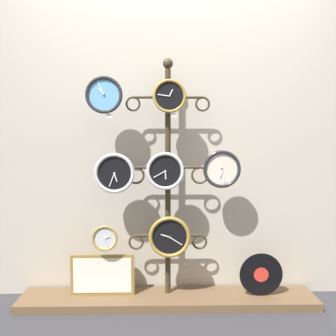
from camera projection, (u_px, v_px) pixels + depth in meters
The scene contains 15 objects.
ground_plane at pixel (169, 326), 2.59m from camera, with size 12.00×12.00×0.00m, color #333338.
shop_wall at pixel (167, 117), 3.04m from camera, with size 4.40×0.04×2.80m.
low_shelf at pixel (168, 299), 2.94m from camera, with size 2.20×0.36×0.06m.
display_stand at pixel (168, 223), 2.95m from camera, with size 0.62×0.42×1.81m.
clock_top_left at pixel (104, 95), 2.78m from camera, with size 0.27×0.04×0.27m.
clock_top_center at pixel (169, 96), 2.79m from camera, with size 0.24×0.04×0.24m.
clock_middle_left at pixel (114, 173), 2.82m from camera, with size 0.29×0.04×0.29m.
clock_middle_center at pixel (165, 171), 2.80m from camera, with size 0.27×0.04×0.27m.
clock_middle_right at pixel (222, 169), 2.84m from camera, with size 0.27×0.04×0.27m.
clock_bottom_left at pixel (105, 238), 2.85m from camera, with size 0.19×0.04×0.19m.
clock_bottom_center at pixel (170, 237), 2.84m from camera, with size 0.30×0.04×0.30m.
vinyl_record at pixel (261, 275), 2.92m from camera, with size 0.32×0.01×0.32m.
picture_frame at pixel (103, 275), 2.93m from camera, with size 0.48×0.02×0.31m.
price_tag_upper at pixel (109, 116), 2.79m from camera, with size 0.04×0.00×0.03m.
price_tag_mid at pixel (174, 115), 2.80m from camera, with size 0.04×0.00×0.03m.
Camera 1 is at (-0.06, -2.50, 1.25)m, focal length 42.00 mm.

